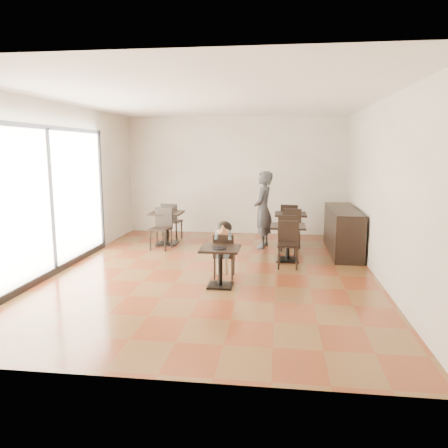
% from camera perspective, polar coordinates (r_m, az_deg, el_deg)
% --- Properties ---
extents(floor, '(6.00, 8.00, 0.01)m').
position_cam_1_polar(floor, '(8.40, -1.30, -6.25)').
color(floor, brown).
rests_on(floor, ground).
extents(ceiling, '(6.00, 8.00, 0.01)m').
position_cam_1_polar(ceiling, '(8.12, -1.39, 16.00)').
color(ceiling, white).
rests_on(ceiling, floor).
extents(wall_back, '(6.00, 0.01, 3.20)m').
position_cam_1_polar(wall_back, '(12.07, 1.53, 6.34)').
color(wall_back, silver).
rests_on(wall_back, floor).
extents(wall_front, '(6.00, 0.01, 3.20)m').
position_cam_1_polar(wall_front, '(4.23, -9.53, -0.11)').
color(wall_front, silver).
rests_on(wall_front, floor).
extents(wall_left, '(0.01, 8.00, 3.20)m').
position_cam_1_polar(wall_left, '(9.06, -20.53, 4.60)').
color(wall_left, silver).
rests_on(wall_left, floor).
extents(wall_right, '(0.01, 8.00, 3.20)m').
position_cam_1_polar(wall_right, '(8.21, 19.88, 4.17)').
color(wall_right, silver).
rests_on(wall_right, floor).
extents(storefront_window, '(0.04, 4.50, 2.60)m').
position_cam_1_polar(storefront_window, '(8.62, -21.81, 2.96)').
color(storefront_window, white).
rests_on(storefront_window, floor).
extents(child_table, '(0.65, 0.65, 0.68)m').
position_cam_1_polar(child_table, '(7.43, -0.49, -5.66)').
color(child_table, black).
rests_on(child_table, floor).
extents(child_chair, '(0.37, 0.37, 0.82)m').
position_cam_1_polar(child_chair, '(7.94, 0.05, -4.13)').
color(child_chair, black).
rests_on(child_chair, floor).
extents(child, '(0.37, 0.52, 1.03)m').
position_cam_1_polar(child, '(7.91, 0.05, -3.39)').
color(child, slate).
rests_on(child, child_chair).
extents(plate, '(0.23, 0.23, 0.01)m').
position_cam_1_polar(plate, '(7.25, -0.61, -3.21)').
color(plate, black).
rests_on(plate, child_table).
extents(pizza_slice, '(0.24, 0.18, 0.06)m').
position_cam_1_polar(pizza_slice, '(7.65, -0.13, -0.95)').
color(pizza_slice, tan).
rests_on(pizza_slice, child).
extents(adult_patron, '(0.52, 0.71, 1.81)m').
position_cam_1_polar(adult_patron, '(10.33, 5.14, 1.86)').
color(adult_patron, '#35363B').
rests_on(adult_patron, floor).
extents(cafe_table_mid, '(0.74, 0.74, 0.76)m').
position_cam_1_polar(cafe_table_mid, '(9.23, 8.29, -2.48)').
color(cafe_table_mid, black).
rests_on(cafe_table_mid, floor).
extents(cafe_table_left, '(0.86, 0.86, 0.80)m').
position_cam_1_polar(cafe_table_left, '(10.80, -7.48, -0.56)').
color(cafe_table_left, black).
rests_on(cafe_table_left, floor).
extents(cafe_table_back, '(0.85, 0.85, 0.79)m').
position_cam_1_polar(cafe_table_back, '(10.70, 8.64, -0.70)').
color(cafe_table_back, black).
rests_on(cafe_table_back, floor).
extents(chair_mid_a, '(0.42, 0.42, 0.91)m').
position_cam_1_polar(chair_mid_a, '(9.75, 8.26, -1.36)').
color(chair_mid_a, black).
rests_on(chair_mid_a, floor).
extents(chair_mid_b, '(0.42, 0.42, 0.91)m').
position_cam_1_polar(chair_mid_b, '(8.68, 8.36, -2.74)').
color(chair_mid_b, black).
rests_on(chair_mid_b, floor).
extents(chair_left_a, '(0.49, 0.49, 0.96)m').
position_cam_1_polar(chair_left_a, '(11.31, -6.78, 0.34)').
color(chair_left_a, black).
rests_on(chair_left_a, floor).
extents(chair_left_b, '(0.49, 0.49, 0.96)m').
position_cam_1_polar(chair_left_b, '(10.26, -8.27, -0.65)').
color(chair_left_b, black).
rests_on(chair_left_b, floor).
extents(chair_back_a, '(0.48, 0.48, 0.95)m').
position_cam_1_polar(chair_back_a, '(11.23, 8.59, 0.20)').
color(chair_back_a, black).
rests_on(chair_back_a, floor).
extents(chair_back_b, '(0.48, 0.48, 0.95)m').
position_cam_1_polar(chair_back_b, '(10.15, 8.72, -0.82)').
color(chair_back_b, black).
rests_on(chair_back_b, floor).
extents(service_counter, '(0.60, 2.40, 1.00)m').
position_cam_1_polar(service_counter, '(10.25, 15.24, -0.81)').
color(service_counter, black).
rests_on(service_counter, floor).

